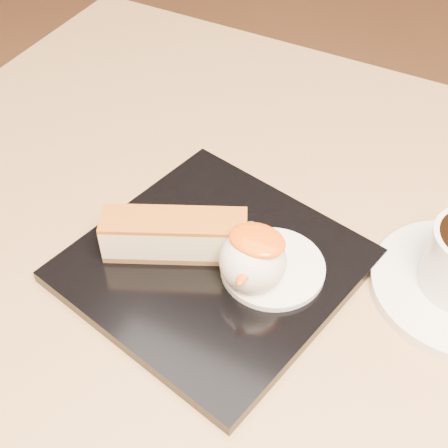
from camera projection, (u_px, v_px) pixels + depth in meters
The scene contains 7 objects.
table at pixel (215, 374), 0.65m from camera, with size 0.80×0.80×0.72m.
dessert_plate at pixel (213, 265), 0.55m from camera, with size 0.22×0.22×0.01m, color black.
cheesecake at pixel (175, 235), 0.54m from camera, with size 0.13×0.08×0.04m.
cream_smear at pixel (273, 268), 0.53m from camera, with size 0.09×0.09×0.01m, color white.
ice_cream_scoop at pixel (253, 261), 0.51m from camera, with size 0.06×0.06×0.06m, color white.
mango_sauce at pixel (257, 240), 0.49m from camera, with size 0.05×0.04×0.01m, color #FF5608.
mint_sprig at pixel (255, 234), 0.56m from camera, with size 0.04×0.03×0.00m.
Camera 1 is at (0.17, -0.30, 1.15)m, focal length 50.00 mm.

